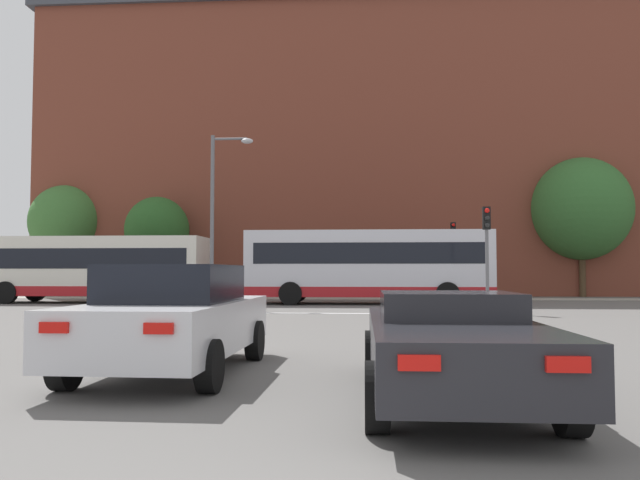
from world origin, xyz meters
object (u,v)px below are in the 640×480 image
(traffic_light_far_right, at_px, (453,247))
(pedestrian_waiting, at_px, (481,279))
(car_roadster_right, at_px, (450,343))
(traffic_light_near_right, at_px, (487,241))
(car_saloon_left, at_px, (174,318))
(street_lamp_junction, at_px, (219,202))
(bus_crossing_lead, at_px, (368,265))
(bus_crossing_trailing, at_px, (91,268))

(traffic_light_far_right, distance_m, pedestrian_waiting, 2.58)
(car_roadster_right, height_order, traffic_light_near_right, traffic_light_near_right)
(car_saloon_left, distance_m, traffic_light_near_right, 15.24)
(traffic_light_near_right, distance_m, street_lamp_junction, 10.94)
(car_saloon_left, height_order, car_roadster_right, car_saloon_left)
(bus_crossing_lead, bearing_deg, pedestrian_waiting, -44.62)
(traffic_light_near_right, bearing_deg, bus_crossing_trailing, 161.10)
(street_lamp_junction, bearing_deg, pedestrian_waiting, 34.71)
(bus_crossing_trailing, relative_size, pedestrian_waiting, 5.93)
(car_roadster_right, bearing_deg, bus_crossing_trailing, 123.19)
(bus_crossing_lead, bearing_deg, car_saloon_left, 171.31)
(bus_crossing_trailing, bearing_deg, pedestrian_waiting, -72.48)
(car_roadster_right, xyz_separation_m, bus_crossing_trailing, (-13.51, 20.82, 0.97))
(bus_crossing_lead, bearing_deg, traffic_light_far_right, -41.67)
(bus_crossing_lead, bearing_deg, street_lamp_junction, 110.61)
(car_saloon_left, xyz_separation_m, bus_crossing_lead, (2.90, 18.97, 0.95))
(pedestrian_waiting, bearing_deg, bus_crossing_lead, -27.48)
(car_saloon_left, height_order, traffic_light_near_right, traffic_light_near_right)
(traffic_light_near_right, height_order, traffic_light_far_right, traffic_light_far_right)
(traffic_light_near_right, distance_m, pedestrian_waiting, 11.98)
(traffic_light_far_right, bearing_deg, car_roadster_right, -98.25)
(bus_crossing_lead, xyz_separation_m, street_lamp_junction, (-6.17, -2.32, 2.58))
(bus_crossing_lead, xyz_separation_m, bus_crossing_trailing, (-12.76, 0.23, -0.11))
(car_saloon_left, relative_size, bus_crossing_lead, 0.43)
(bus_crossing_trailing, bearing_deg, traffic_light_near_right, -108.90)
(traffic_light_near_right, bearing_deg, traffic_light_far_right, 88.11)
(bus_crossing_trailing, xyz_separation_m, traffic_light_far_right, (17.23, 4.79, 1.08))
(car_saloon_left, bearing_deg, pedestrian_waiting, 71.43)
(car_roadster_right, relative_size, bus_crossing_lead, 0.44)
(car_saloon_left, xyz_separation_m, street_lamp_junction, (-3.27, 16.65, 3.53))
(car_saloon_left, xyz_separation_m, pedestrian_waiting, (9.00, 25.15, 0.28))
(pedestrian_waiting, bearing_deg, traffic_light_far_right, -37.44)
(car_roadster_right, xyz_separation_m, street_lamp_junction, (-6.93, 18.27, 3.67))
(traffic_light_near_right, relative_size, pedestrian_waiting, 2.08)
(car_roadster_right, distance_m, pedestrian_waiting, 27.31)
(car_saloon_left, relative_size, bus_crossing_trailing, 0.43)
(traffic_light_far_right, bearing_deg, bus_crossing_trailing, -164.45)
(car_saloon_left, distance_m, bus_crossing_trailing, 21.59)
(traffic_light_near_right, distance_m, traffic_light_far_right, 10.58)
(bus_crossing_lead, bearing_deg, traffic_light_near_right, -143.39)
(bus_crossing_trailing, bearing_deg, traffic_light_far_right, -74.45)
(car_roadster_right, xyz_separation_m, bus_crossing_lead, (-0.76, 20.59, 1.09))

